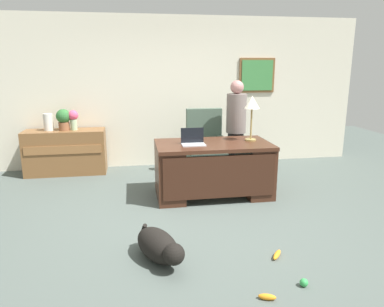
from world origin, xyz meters
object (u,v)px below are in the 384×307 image
desk (213,168)px  credenza (66,152)px  vase_empty (48,122)px  dog_toy_plush (277,255)px  person_standing (236,129)px  dog_lying (159,246)px  laptop (193,141)px  vase_with_flowers (73,118)px  potted_plant (64,119)px  dog_toy_bone (267,297)px  desk_lamp (252,105)px  armchair (206,147)px  dog_toy_ball (304,283)px

desk → credenza: desk is taller
vase_empty → dog_toy_plush: vase_empty is taller
credenza → person_standing: 2.94m
credenza → vase_empty: size_ratio=4.63×
dog_lying → credenza: bearing=113.2°
laptop → vase_empty: vase_empty is taller
vase_with_flowers → desk: bearing=-35.5°
potted_plant → dog_toy_plush: size_ratio=1.82×
dog_toy_plush → potted_plant: bearing=127.1°
dog_toy_bone → laptop: bearing=94.8°
desk_lamp → dog_toy_plush: bearing=-99.9°
credenza → dog_toy_bone: credenza is taller
dog_toy_bone → credenza: bearing=119.0°
vase_with_flowers → dog_toy_plush: bearing=-54.7°
person_standing → dog_toy_plush: 2.71m
laptop → potted_plant: bearing=142.1°
desk_lamp → dog_toy_bone: (-0.67, -2.52, -1.26)m
armchair → dog_toy_bone: size_ratio=7.78×
armchair → dog_toy_ball: (0.19, -3.27, -0.46)m
desk → credenza: (-2.27, 1.50, -0.03)m
armchair → vase_with_flowers: 2.30m
vase_empty → potted_plant: bearing=0.0°
vase_empty → person_standing: bearing=-13.4°
desk → vase_with_flowers: 2.64m
person_standing → potted_plant: person_standing is taller
potted_plant → vase_empty: bearing=180.0°
vase_empty → dog_toy_ball: 4.79m
dog_lying → potted_plant: potted_plant is taller
desk → vase_with_flowers: size_ratio=4.77×
dog_toy_ball → dog_toy_bone: 0.39m
dog_lying → laptop: size_ratio=2.23×
armchair → dog_lying: (-0.99, -2.65, -0.34)m
credenza → laptop: 2.53m
person_standing → vase_with_flowers: (-2.65, 0.73, 0.14)m
laptop → vase_empty: (-2.21, 1.53, 0.08)m
credenza → laptop: laptop is taller
dog_toy_bone → desk_lamp: bearing=75.1°
armchair → dog_lying: size_ratio=1.58×
credenza → dog_toy_plush: bearing=-52.8°
armchair → potted_plant: bearing=167.2°
dog_toy_bone → dog_toy_plush: size_ratio=0.73×
credenza → laptop: size_ratio=4.19×
dog_lying → desk_lamp: 2.57m
dog_toy_ball → laptop: bearing=104.2°
armchair → dog_toy_ball: 3.31m
vase_with_flowers → dog_toy_bone: 4.50m
dog_lying → dog_toy_plush: 1.16m
dog_lying → vase_with_flowers: size_ratio=2.11×
person_standing → potted_plant: (-2.81, 0.73, 0.13)m
dog_toy_bone → dog_lying: bearing=137.6°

